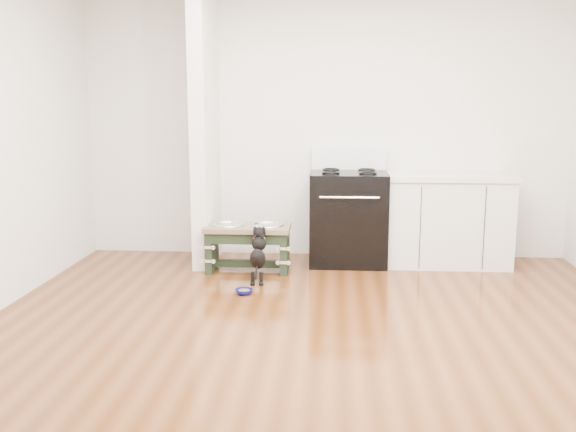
{
  "coord_description": "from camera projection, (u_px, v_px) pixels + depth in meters",
  "views": [
    {
      "loc": [
        0.11,
        -4.2,
        1.63
      ],
      "look_at": [
        -0.3,
        1.37,
        0.61
      ],
      "focal_mm": 40.0,
      "sensor_mm": 36.0,
      "label": 1
    }
  ],
  "objects": [
    {
      "name": "floor_bowl",
      "position": [
        244.0,
        292.0,
        5.44
      ],
      "size": [
        0.18,
        0.18,
        0.05
      ],
      "rotation": [
        0.0,
        0.0,
        -0.22
      ],
      "color": "navy",
      "rests_on": "ground"
    },
    {
      "name": "oven_range",
      "position": [
        348.0,
        216.0,
        6.43
      ],
      "size": [
        0.76,
        0.69,
        1.14
      ],
      "color": "black",
      "rests_on": "ground"
    },
    {
      "name": "partition_wall",
      "position": [
        205.0,
        128.0,
        6.32
      ],
      "size": [
        0.15,
        0.8,
        2.7
      ],
      "primitive_type": "cube",
      "color": "silver",
      "rests_on": "ground"
    },
    {
      "name": "dog_feeder",
      "position": [
        248.0,
        239.0,
        6.15
      ],
      "size": [
        0.81,
        0.43,
        0.46
      ],
      "color": "black",
      "rests_on": "ground"
    },
    {
      "name": "cabinet_run",
      "position": [
        447.0,
        219.0,
        6.39
      ],
      "size": [
        1.24,
        0.64,
        0.91
      ],
      "color": "silver",
      "rests_on": "ground"
    },
    {
      "name": "room_shell",
      "position": [
        319.0,
        101.0,
        4.13
      ],
      "size": [
        5.0,
        5.0,
        5.0
      ],
      "color": "silver",
      "rests_on": "ground"
    },
    {
      "name": "ground",
      "position": [
        317.0,
        340.0,
        4.42
      ],
      "size": [
        5.0,
        5.0,
        0.0
      ],
      "primitive_type": "plane",
      "color": "#4C240D",
      "rests_on": "ground"
    },
    {
      "name": "puppy",
      "position": [
        258.0,
        253.0,
        5.78
      ],
      "size": [
        0.14,
        0.42,
        0.49
      ],
      "color": "black",
      "rests_on": "ground"
    }
  ]
}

